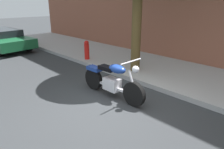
# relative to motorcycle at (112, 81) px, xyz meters

# --- Properties ---
(ground_plane) EXTENTS (60.00, 60.00, 0.00)m
(ground_plane) POSITION_rel_motorcycle_xyz_m (0.47, -0.51, -0.45)
(ground_plane) COLOR #303335
(sidewalk) EXTENTS (23.17, 3.03, 0.14)m
(sidewalk) POSITION_rel_motorcycle_xyz_m (0.47, 2.68, -0.38)
(sidewalk) COLOR #A2A2A2
(sidewalk) RESTS_ON ground
(motorcycle) EXTENTS (2.09, 0.70, 1.11)m
(motorcycle) POSITION_rel_motorcycle_xyz_m (0.00, 0.00, 0.00)
(motorcycle) COLOR black
(motorcycle) RESTS_ON ground
(parked_car_green) EXTENTS (4.41, 2.14, 1.03)m
(parked_car_green) POSITION_rel_motorcycle_xyz_m (-8.16, -0.23, 0.10)
(parked_car_green) COLOR black
(parked_car_green) RESTS_ON ground
(fire_hydrant) EXTENTS (0.20, 0.20, 0.91)m
(fire_hydrant) POSITION_rel_motorcycle_xyz_m (-3.09, 1.51, 0.00)
(fire_hydrant) COLOR red
(fire_hydrant) RESTS_ON ground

